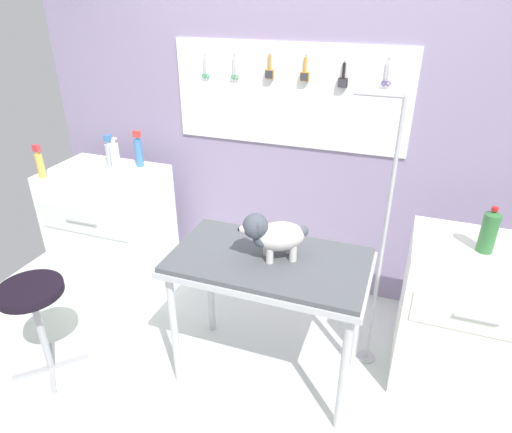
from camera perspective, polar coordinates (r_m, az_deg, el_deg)
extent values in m
cube|color=silver|center=(2.75, -2.33, -22.76)|extent=(4.40, 4.00, 0.04)
cube|color=#8E7FA1|center=(3.13, 6.13, 9.71)|extent=(4.00, 0.06, 2.30)
cube|color=white|center=(3.05, 4.09, 15.12)|extent=(1.60, 0.02, 0.67)
cylinder|color=gray|center=(3.20, -6.52, 19.96)|extent=(0.01, 0.02, 0.01)
cube|color=silver|center=(3.21, -6.64, 18.70)|extent=(0.01, 0.00, 0.11)
cube|color=silver|center=(3.20, -6.43, 18.70)|extent=(0.01, 0.00, 0.11)
torus|color=#28A25E|center=(3.22, -6.68, 17.42)|extent=(0.03, 0.01, 0.03)
torus|color=#28A25E|center=(3.21, -6.25, 17.41)|extent=(0.03, 0.01, 0.03)
cylinder|color=gray|center=(3.12, -2.75, 19.99)|extent=(0.01, 0.02, 0.01)
cube|color=silver|center=(3.12, -2.90, 18.69)|extent=(0.01, 0.00, 0.11)
cube|color=silver|center=(3.11, -2.68, 18.69)|extent=(0.01, 0.00, 0.11)
torus|color=#338F4E|center=(3.13, -2.99, 17.38)|extent=(0.03, 0.01, 0.03)
torus|color=#338F4E|center=(3.12, -2.53, 17.36)|extent=(0.03, 0.01, 0.03)
cylinder|color=gray|center=(3.03, 1.86, 20.18)|extent=(0.01, 0.02, 0.01)
cylinder|color=orange|center=(3.03, 1.78, 19.12)|extent=(0.02, 0.02, 0.09)
cube|color=orange|center=(3.04, 1.76, 17.77)|extent=(0.06, 0.02, 0.06)
cube|color=#333338|center=(3.02, 1.66, 17.72)|extent=(0.05, 0.01, 0.05)
cylinder|color=gray|center=(2.96, 6.42, 19.85)|extent=(0.01, 0.02, 0.01)
cylinder|color=orange|center=(2.96, 6.31, 18.78)|extent=(0.02, 0.02, 0.09)
cube|color=orange|center=(2.97, 6.24, 17.40)|extent=(0.06, 0.02, 0.06)
cube|color=#333338|center=(2.96, 6.16, 17.35)|extent=(0.05, 0.01, 0.05)
cylinder|color=gray|center=(2.92, 11.32, 18.95)|extent=(0.01, 0.02, 0.01)
cylinder|color=black|center=(2.92, 11.18, 17.86)|extent=(0.02, 0.02, 0.09)
cube|color=black|center=(2.93, 11.05, 16.47)|extent=(0.06, 0.02, 0.06)
cube|color=#333338|center=(2.92, 10.99, 16.41)|extent=(0.05, 0.01, 0.05)
cylinder|color=gray|center=(2.89, 16.70, 18.84)|extent=(0.01, 0.02, 0.01)
cube|color=silver|center=(2.89, 16.37, 17.47)|extent=(0.01, 0.00, 0.11)
cube|color=silver|center=(2.89, 16.61, 17.44)|extent=(0.01, 0.00, 0.11)
torus|color=#5A3D93|center=(2.90, 16.03, 16.08)|extent=(0.03, 0.01, 0.03)
torus|color=#5A3D93|center=(2.90, 16.56, 16.00)|extent=(0.03, 0.01, 0.03)
cylinder|color=#B7B7BC|center=(2.61, -10.40, -14.14)|extent=(0.04, 0.04, 0.76)
cylinder|color=#B7B7BC|center=(2.38, 11.11, -19.24)|extent=(0.04, 0.04, 0.76)
cylinder|color=#B7B7BC|center=(2.94, -5.88, -8.49)|extent=(0.04, 0.04, 0.76)
cylinder|color=#B7B7BC|center=(2.73, 12.84, -12.26)|extent=(0.04, 0.04, 0.76)
cube|color=#B7B7BC|center=(2.38, 1.65, -6.21)|extent=(1.07, 0.59, 0.03)
cube|color=#4D5055|center=(2.36, 1.66, -5.58)|extent=(1.03, 0.58, 0.03)
cylinder|color=#B7B7BC|center=(3.04, 13.87, -17.03)|extent=(0.11, 0.11, 0.01)
cylinder|color=#B7B7BC|center=(2.55, 15.90, -3.70)|extent=(0.02, 0.02, 1.64)
cylinder|color=#B7B7BC|center=(2.26, 15.47, 14.75)|extent=(0.24, 0.02, 0.02)
cylinder|color=silver|center=(2.29, 1.77, -4.97)|extent=(0.04, 0.04, 0.09)
cylinder|color=silver|center=(2.36, 1.41, -3.96)|extent=(0.04, 0.04, 0.09)
cylinder|color=silver|center=(2.32, 4.76, -4.70)|extent=(0.04, 0.04, 0.09)
cylinder|color=silver|center=(2.38, 4.32, -3.71)|extent=(0.04, 0.04, 0.09)
ellipsoid|color=silver|center=(2.29, 3.02, -2.53)|extent=(0.31, 0.27, 0.15)
ellipsoid|color=#474C57|center=(2.28, 0.74, -2.88)|extent=(0.14, 0.15, 0.08)
sphere|color=#474C57|center=(2.24, -0.07, -1.22)|extent=(0.13, 0.13, 0.13)
ellipsoid|color=silver|center=(2.24, -1.49, -1.63)|extent=(0.08, 0.07, 0.04)
sphere|color=black|center=(2.24, -2.16, -1.68)|extent=(0.02, 0.02, 0.02)
ellipsoid|color=#474C57|center=(2.19, 0.50, -1.66)|extent=(0.05, 0.04, 0.07)
ellipsoid|color=#474C57|center=(2.29, 0.03, -0.32)|extent=(0.05, 0.04, 0.07)
sphere|color=#474C57|center=(2.31, 6.06, -1.88)|extent=(0.06, 0.06, 0.06)
cube|color=white|center=(3.53, -17.94, -1.52)|extent=(0.80, 0.56, 0.93)
cube|color=silver|center=(3.25, -21.35, -0.61)|extent=(0.70, 0.01, 0.19)
cylinder|color=#99999E|center=(3.24, -21.44, -0.67)|extent=(0.24, 0.02, 0.02)
cube|color=white|center=(2.80, 25.08, -11.55)|extent=(0.68, 0.52, 0.90)
cube|color=silver|center=(2.47, 26.30, -11.62)|extent=(0.60, 0.01, 0.18)
cylinder|color=#99999E|center=(2.47, 26.31, -11.73)|extent=(0.20, 0.02, 0.02)
cylinder|color=#9E9EA3|center=(2.97, -25.72, -13.31)|extent=(0.04, 0.04, 0.57)
cube|color=#9E9EA3|center=(3.14, -22.66, -16.77)|extent=(0.17, 0.17, 0.02)
cube|color=#9E9EA3|center=(3.23, -24.78, -15.86)|extent=(0.17, 0.17, 0.02)
cube|color=#9E9EA3|center=(3.16, -26.69, -17.47)|extent=(0.17, 0.17, 0.02)
cube|color=#9E9EA3|center=(3.07, -24.57, -18.48)|extent=(0.17, 0.17, 0.02)
cylinder|color=black|center=(2.80, -26.99, -8.45)|extent=(0.36, 0.36, 0.04)
cylinder|color=gold|center=(3.36, -25.87, 5.84)|extent=(0.05, 0.05, 0.17)
cylinder|color=gold|center=(3.33, -26.19, 7.33)|extent=(0.02, 0.02, 0.02)
cube|color=#CA3338|center=(3.32, -26.31, 7.85)|extent=(0.04, 0.03, 0.04)
cylinder|color=#AEB5BF|center=(3.41, -18.14, 7.54)|extent=(0.06, 0.06, 0.16)
cylinder|color=#AEB5BF|center=(3.39, -18.36, 8.98)|extent=(0.03, 0.03, 0.02)
cube|color=#3873B2|center=(3.38, -18.44, 9.50)|extent=(0.06, 0.03, 0.04)
cylinder|color=white|center=(3.31, -17.55, 7.30)|extent=(0.06, 0.06, 0.19)
cylinder|color=silver|center=(3.27, -17.83, 9.12)|extent=(0.03, 0.03, 0.03)
cube|color=silver|center=(3.26, -17.67, 9.52)|extent=(0.03, 0.01, 0.01)
cylinder|color=#3B73C2|center=(3.33, -14.76, 7.84)|extent=(0.05, 0.05, 0.20)
cylinder|color=#3B73C2|center=(3.30, -14.98, 9.62)|extent=(0.02, 0.02, 0.02)
cube|color=red|center=(3.29, -15.05, 10.15)|extent=(0.05, 0.03, 0.04)
cylinder|color=#2F6D36|center=(2.48, 27.60, -1.89)|extent=(0.08, 0.08, 0.21)
cone|color=#2F6D36|center=(2.44, 28.16, 0.42)|extent=(0.08, 0.08, 0.02)
cylinder|color=red|center=(2.43, 28.27, 0.85)|extent=(0.03, 0.03, 0.02)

